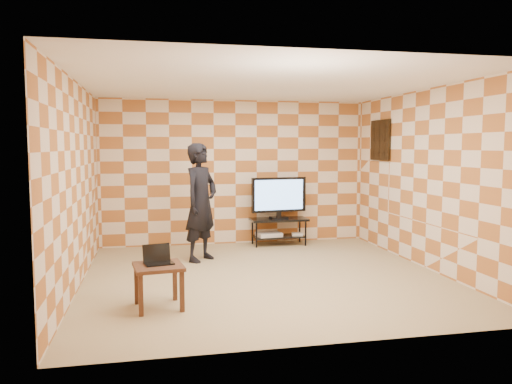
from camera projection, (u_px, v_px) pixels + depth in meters
floor at (265, 276)px, 7.08m from camera, size 5.00×5.00×0.00m
wall_back at (236, 172)px, 9.39m from camera, size 5.00×0.02×2.70m
wall_front at (325, 201)px, 4.52m from camera, size 5.00×0.02×2.70m
wall_left at (77, 184)px, 6.45m from camera, size 0.02×5.00×2.70m
wall_right at (427, 179)px, 7.46m from camera, size 0.02×5.00×2.70m
ceiling at (265, 83)px, 6.83m from camera, size 5.00×5.00×0.02m
wall_art at (380, 140)px, 8.91m from camera, size 0.04×0.72×0.72m
tv_stand at (279, 225)px, 9.31m from camera, size 1.06×0.48×0.50m
tv at (279, 196)px, 9.25m from camera, size 1.06×0.24×0.77m
dvd_player at (269, 234)px, 9.25m from camera, size 0.48×0.38×0.07m
game_console at (297, 234)px, 9.37m from camera, size 0.23×0.18×0.05m
side_table at (158, 272)px, 5.67m from camera, size 0.60×0.60×0.50m
laptop at (158, 259)px, 5.73m from camera, size 0.37×0.32×0.21m
person at (201, 202)px, 7.99m from camera, size 0.80×0.82×1.89m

